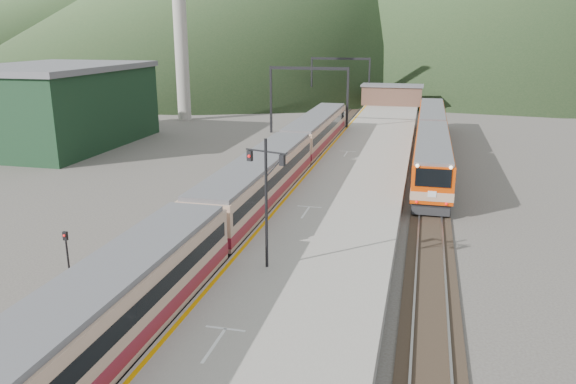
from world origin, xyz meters
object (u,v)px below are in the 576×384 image
(worker, at_px, (48,326))
(signal_mast, at_px, (266,190))
(main_train, at_px, (259,182))
(second_train, at_px, (431,139))

(worker, bearing_deg, signal_mast, -97.75)
(signal_mast, bearing_deg, worker, -134.39)
(signal_mast, relative_size, worker, 4.17)
(main_train, height_order, signal_mast, signal_mast)
(main_train, bearing_deg, second_train, 59.99)
(signal_mast, xyz_separation_m, worker, (-6.99, -7.14, -4.11))
(second_train, relative_size, worker, 25.18)
(second_train, bearing_deg, signal_mast, -103.95)
(second_train, xyz_separation_m, worker, (-14.75, -38.38, -1.18))
(signal_mast, distance_m, worker, 10.80)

